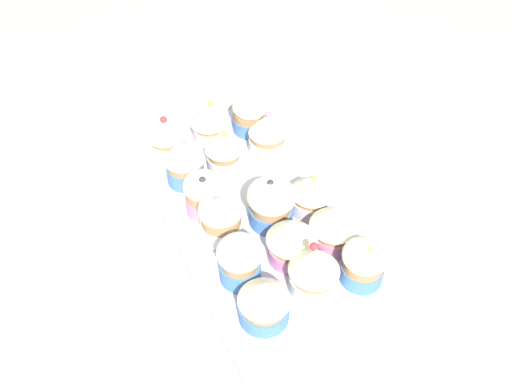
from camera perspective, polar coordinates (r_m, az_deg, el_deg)
ground_plane at (r=80.09cm, az=0.00°, el=-2.87°), size 180.00×180.00×3.00cm
baking_tray at (r=78.54cm, az=0.00°, el=-1.85°), size 45.37×25.63×1.20cm
cupcake_0 at (r=85.17cm, az=-9.48°, el=5.88°), size 6.15×6.15×7.47cm
cupcake_1 at (r=79.85cm, az=-7.60°, el=3.35°), size 6.13×6.13×8.11cm
cupcake_2 at (r=75.51cm, az=-5.54°, el=-0.12°), size 5.60×5.60×6.98cm
cupcake_3 at (r=71.93cm, az=-3.72°, el=-2.57°), size 6.03×6.03×7.73cm
cupcake_4 at (r=67.32cm, az=-1.70°, el=-7.14°), size 5.86×5.86×6.91cm
cupcake_5 at (r=64.14cm, az=0.85°, el=-11.34°), size 6.32×6.32×6.72cm
cupcake_6 at (r=87.38cm, az=-4.72°, el=7.44°), size 6.00×6.00×7.04cm
cupcake_7 at (r=81.44cm, az=-3.45°, el=4.57°), size 5.77×5.77×7.78cm
cupcake_8 at (r=73.51cm, az=1.61°, el=-1.11°), size 6.83×6.83×7.50cm
cupcake_9 at (r=69.30cm, az=4.00°, el=-4.80°), size 6.67×6.67×7.43cm
cupcake_10 at (r=66.32cm, az=6.32°, el=-7.99°), size 6.36×6.36×8.25cm
cupcake_11 at (r=89.16cm, az=-0.58°, el=8.31°), size 5.97×5.97×6.62cm
cupcake_12 at (r=84.52cm, az=1.21°, el=6.23°), size 5.96×5.96×7.70cm
cupcake_13 at (r=75.67cm, az=5.88°, el=-0.02°), size 6.18×6.18×6.98cm
cupcake_14 at (r=71.44cm, az=8.22°, el=-3.45°), size 6.50×6.50×7.20cm
cupcake_15 at (r=68.83cm, az=11.29°, el=-7.32°), size 5.73×5.73×6.53cm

